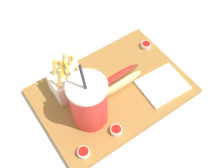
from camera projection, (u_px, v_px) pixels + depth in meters
name	position (u px, v px, depth m)	size (l,w,h in m)	color
ground_plane	(112.00, 95.00, 0.86)	(2.40, 2.40, 0.02)	silver
food_tray	(112.00, 91.00, 0.85)	(0.45, 0.32, 0.02)	olive
soda_cup	(89.00, 103.00, 0.72)	(0.10, 0.10, 0.24)	red
fries_basket	(68.00, 82.00, 0.80)	(0.10, 0.08, 0.14)	white
hot_dog_1	(116.00, 81.00, 0.82)	(0.17, 0.05, 0.07)	#E5C689
ketchup_cup_1	(146.00, 45.00, 0.93)	(0.03, 0.03, 0.02)	white
ketchup_cup_2	(84.00, 152.00, 0.72)	(0.03, 0.03, 0.02)	white
ketchup_cup_3	(116.00, 130.00, 0.75)	(0.03, 0.03, 0.02)	white
napkin_stack	(162.00, 85.00, 0.84)	(0.13, 0.11, 0.01)	white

